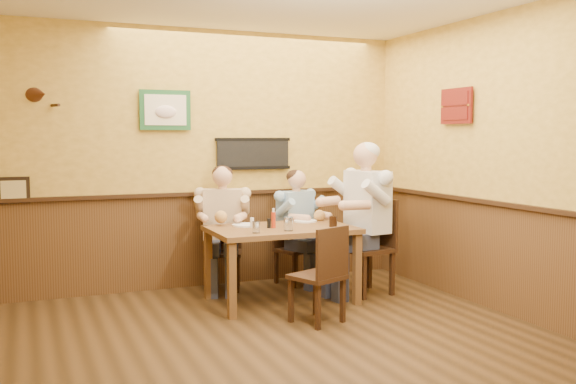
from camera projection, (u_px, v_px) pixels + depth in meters
name	position (u px, v px, depth m)	size (l,w,h in m)	color
room	(275.00, 130.00, 4.80)	(5.02, 5.03, 2.81)	#30200E
dining_table	(281.00, 236.00, 6.34)	(1.40, 0.90, 0.75)	brown
chair_back_left	(223.00, 251.00, 6.86)	(0.39, 0.39, 0.84)	#351F10
chair_back_right	(295.00, 248.00, 7.14)	(0.37, 0.37, 0.80)	#351F10
chair_right_end	(367.00, 247.00, 6.67)	(0.46, 0.46, 0.99)	#351F10
chair_near_side	(317.00, 274.00, 5.65)	(0.40, 0.40, 0.87)	#351F10
diner_tan_shirt	(223.00, 234.00, 6.85)	(0.55, 0.55, 1.20)	beige
diner_blue_polo	(295.00, 233.00, 7.13)	(0.53, 0.53, 1.15)	#87A9CA
diner_white_elder	(367.00, 226.00, 6.65)	(0.66, 0.66, 1.42)	silver
water_glass_left	(256.00, 227.00, 5.94)	(0.07, 0.07, 0.11)	silver
water_glass_mid	(288.00, 224.00, 6.07)	(0.09, 0.09, 0.13)	white
cola_tumbler	(333.00, 222.00, 6.35)	(0.08, 0.08, 0.10)	black
hot_sauce_bottle	(273.00, 219.00, 6.26)	(0.04, 0.04, 0.18)	#B12F12
salt_shaker	(252.00, 223.00, 6.29)	(0.04, 0.04, 0.10)	white
pepper_shaker	(269.00, 223.00, 6.26)	(0.04, 0.04, 0.09)	black
plate_far_left	(246.00, 225.00, 6.42)	(0.27, 0.27, 0.02)	white
plate_far_right	(305.00, 221.00, 6.72)	(0.24, 0.24, 0.02)	white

